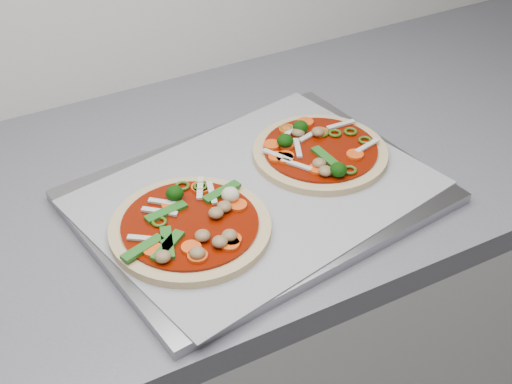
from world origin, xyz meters
name	(u,v)px	position (x,y,z in m)	size (l,w,h in m)	color
countertop	(125,214)	(0.00, 1.30, 0.88)	(3.60, 0.60, 0.04)	slate
baking_tray	(258,197)	(0.17, 1.22, 0.91)	(0.48, 0.35, 0.02)	gray
parchment	(258,192)	(0.17, 1.22, 0.92)	(0.45, 0.33, 0.00)	#99999E
pizza_left	(191,226)	(0.05, 1.18, 0.93)	(0.25, 0.25, 0.04)	tan
pizza_right	(319,151)	(0.29, 1.25, 0.93)	(0.20, 0.20, 0.03)	tan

